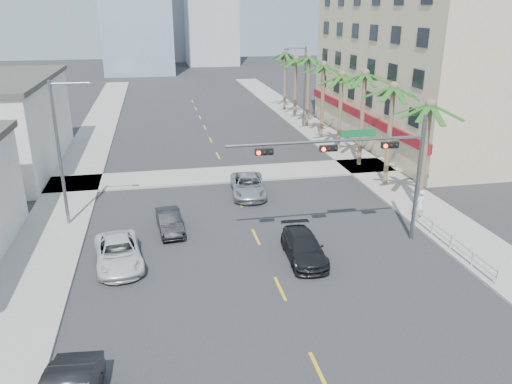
{
  "coord_description": "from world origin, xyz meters",
  "views": [
    {
      "loc": [
        -5.31,
        -16.5,
        12.77
      ],
      "look_at": [
        -0.34,
        8.29,
        3.5
      ],
      "focal_mm": 35.0,
      "sensor_mm": 36.0,
      "label": 1
    }
  ],
  "objects_px": {
    "traffic_signal_mast": "(367,160)",
    "car_parked_far": "(118,253)",
    "car_lane_right": "(304,247)",
    "pedestrian": "(420,205)",
    "car_lane_left": "(169,222)",
    "car_lane_center": "(248,185)"
  },
  "relations": [
    {
      "from": "car_parked_far",
      "to": "car_lane_center",
      "type": "relative_size",
      "value": 0.97
    },
    {
      "from": "traffic_signal_mast",
      "to": "car_lane_center",
      "type": "relative_size",
      "value": 2.16
    },
    {
      "from": "pedestrian",
      "to": "car_lane_left",
      "type": "bearing_deg",
      "value": -23.77
    },
    {
      "from": "car_lane_right",
      "to": "traffic_signal_mast",
      "type": "bearing_deg",
      "value": 19.65
    },
    {
      "from": "car_lane_right",
      "to": "pedestrian",
      "type": "bearing_deg",
      "value": 24.23
    },
    {
      "from": "car_lane_left",
      "to": "car_lane_center",
      "type": "relative_size",
      "value": 0.75
    },
    {
      "from": "car_lane_left",
      "to": "car_parked_far",
      "type": "bearing_deg",
      "value": -131.57
    },
    {
      "from": "traffic_signal_mast",
      "to": "car_lane_right",
      "type": "bearing_deg",
      "value": -162.94
    },
    {
      "from": "car_parked_far",
      "to": "car_lane_left",
      "type": "xyz_separation_m",
      "value": [
        2.8,
        3.81,
        -0.05
      ]
    },
    {
      "from": "pedestrian",
      "to": "traffic_signal_mast",
      "type": "bearing_deg",
      "value": 7.23
    },
    {
      "from": "traffic_signal_mast",
      "to": "car_lane_right",
      "type": "relative_size",
      "value": 2.37
    },
    {
      "from": "traffic_signal_mast",
      "to": "car_parked_far",
      "type": "relative_size",
      "value": 2.23
    },
    {
      "from": "traffic_signal_mast",
      "to": "car_parked_far",
      "type": "height_order",
      "value": "traffic_signal_mast"
    },
    {
      "from": "traffic_signal_mast",
      "to": "pedestrian",
      "type": "bearing_deg",
      "value": 25.02
    },
    {
      "from": "car_parked_far",
      "to": "car_lane_left",
      "type": "height_order",
      "value": "car_parked_far"
    },
    {
      "from": "car_lane_left",
      "to": "car_lane_right",
      "type": "xyz_separation_m",
      "value": [
        7.0,
        -5.06,
        0.04
      ]
    },
    {
      "from": "car_lane_left",
      "to": "pedestrian",
      "type": "height_order",
      "value": "pedestrian"
    },
    {
      "from": "car_parked_far",
      "to": "car_lane_right",
      "type": "height_order",
      "value": "car_parked_far"
    },
    {
      "from": "car_lane_right",
      "to": "pedestrian",
      "type": "relative_size",
      "value": 2.38
    },
    {
      "from": "car_lane_left",
      "to": "car_lane_center",
      "type": "distance_m",
      "value": 7.95
    },
    {
      "from": "traffic_signal_mast",
      "to": "car_lane_left",
      "type": "height_order",
      "value": "traffic_signal_mast"
    },
    {
      "from": "traffic_signal_mast",
      "to": "car_lane_left",
      "type": "bearing_deg",
      "value": 160.1
    }
  ]
}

